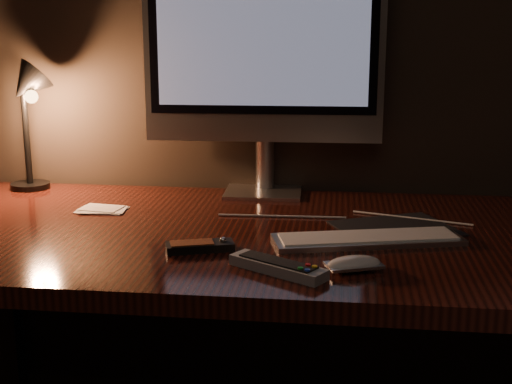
# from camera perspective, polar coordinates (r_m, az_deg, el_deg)

# --- Properties ---
(desk) EXTENTS (1.60, 0.75, 0.75)m
(desk) POSITION_cam_1_polar(r_m,az_deg,el_deg) (1.61, 0.78, -6.78)
(desk) COLOR #3B130D
(desk) RESTS_ON ground
(monitor) EXTENTS (0.59, 0.18, 0.62)m
(monitor) POSITION_cam_1_polar(r_m,az_deg,el_deg) (1.77, 0.60, 11.45)
(monitor) COLOR silver
(monitor) RESTS_ON desk
(keyboard) EXTENTS (0.39, 0.20, 0.01)m
(keyboard) POSITION_cam_1_polar(r_m,az_deg,el_deg) (1.44, 8.93, -3.71)
(keyboard) COLOR silver
(keyboard) RESTS_ON desk
(mousepad) EXTENTS (0.30, 0.27, 0.00)m
(mousepad) POSITION_cam_1_polar(r_m,az_deg,el_deg) (1.54, 11.09, -2.86)
(mousepad) COLOR black
(mousepad) RESTS_ON desk
(mouse) EXTENTS (0.11, 0.08, 0.02)m
(mouse) POSITION_cam_1_polar(r_m,az_deg,el_deg) (1.27, 7.83, -5.87)
(mouse) COLOR white
(mouse) RESTS_ON desk
(media_remote) EXTENTS (0.14, 0.09, 0.02)m
(media_remote) POSITION_cam_1_polar(r_m,az_deg,el_deg) (1.38, -4.51, -4.33)
(media_remote) COLOR black
(media_remote) RESTS_ON desk
(tv_remote) EXTENTS (0.18, 0.14, 0.02)m
(tv_remote) POSITION_cam_1_polar(r_m,az_deg,el_deg) (1.26, 1.76, -5.97)
(tv_remote) COLOR #9DA0A2
(tv_remote) RESTS_ON desk
(papers) EXTENTS (0.11, 0.08, 0.01)m
(papers) POSITION_cam_1_polar(r_m,az_deg,el_deg) (1.70, -12.24, -1.37)
(papers) COLOR white
(papers) RESTS_ON desk
(desk_lamp) EXTENTS (0.17, 0.18, 0.34)m
(desk_lamp) POSITION_cam_1_polar(r_m,az_deg,el_deg) (1.90, -17.83, 6.81)
(desk_lamp) COLOR black
(desk_lamp) RESTS_ON desk
(cable) EXTENTS (0.55, 0.10, 0.00)m
(cable) POSITION_cam_1_polar(r_m,az_deg,el_deg) (1.60, 7.23, -2.12)
(cable) COLOR white
(cable) RESTS_ON desk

